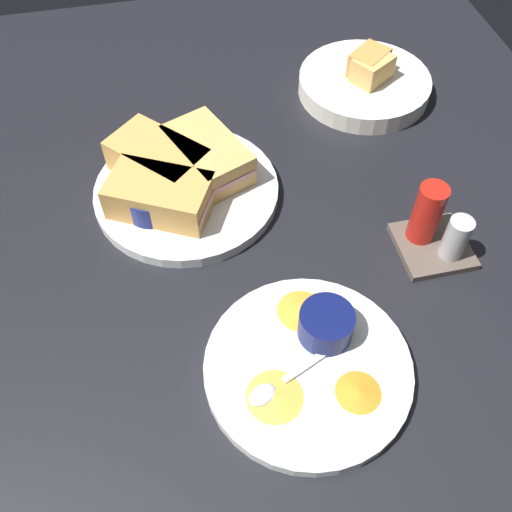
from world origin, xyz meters
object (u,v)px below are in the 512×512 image
object	(u,v)px
spoon_by_dark_ramekin	(190,189)
plate_chips_companion	(308,368)
ramekin_light_gravy	(326,324)
spoon_by_gravy_ramekin	(272,388)
ramekin_dark_sauce	(151,199)
plate_sandwich_main	(187,191)
sandwich_half_extra	(160,195)
sandwich_half_far	(158,159)
sandwich_half_near	(208,155)
condiment_caddy	(435,230)
bread_basket_rear	(365,82)

from	to	relation	value
spoon_by_dark_ramekin	plate_chips_companion	bearing A→B (deg)	16.90
ramekin_light_gravy	spoon_by_gravy_ramekin	distance (cm)	9.24
ramekin_dark_sauce	plate_chips_companion	size ratio (longest dim) A/B	0.32
ramekin_dark_sauce	ramekin_light_gravy	distance (cm)	28.54
plate_sandwich_main	sandwich_half_extra	bearing A→B (deg)	-49.67
spoon_by_dark_ramekin	ramekin_dark_sauce	bearing A→B (deg)	-67.70
spoon_by_gravy_ramekin	sandwich_half_far	bearing A→B (deg)	-167.54
sandwich_half_near	ramekin_dark_sauce	bearing A→B (deg)	-54.55
plate_sandwich_main	condiment_caddy	distance (cm)	33.38
ramekin_dark_sauce	spoon_by_gravy_ramekin	world-z (taller)	ramekin_dark_sauce
sandwich_half_far	spoon_by_dark_ramekin	bearing A→B (deg)	38.24
sandwich_half_near	condiment_caddy	distance (cm)	31.85
sandwich_half_extra	ramekin_light_gravy	bearing A→B (deg)	34.35
plate_sandwich_main	spoon_by_gravy_ramekin	distance (cm)	31.72
plate_sandwich_main	spoon_by_gravy_ramekin	bearing A→B (deg)	8.39
sandwich_half_near	bread_basket_rear	xyz separation A→B (cm)	(-13.39, 27.80, -2.03)
sandwich_half_extra	condiment_caddy	world-z (taller)	condiment_caddy
spoon_by_gravy_ramekin	bread_basket_rear	xyz separation A→B (cm)	(-47.87, 26.85, 0.00)
ramekin_light_gravy	sandwich_half_far	bearing A→B (deg)	-153.05
spoon_by_gravy_ramekin	bread_basket_rear	size ratio (longest dim) A/B	0.46
ramekin_dark_sauce	ramekin_light_gravy	xyz separation A→B (cm)	(23.04, 16.85, 0.16)
condiment_caddy	sandwich_half_near	bearing A→B (deg)	-126.56
plate_chips_companion	ramekin_dark_sauce	bearing A→B (deg)	-152.17
ramekin_dark_sauce	spoon_by_gravy_ramekin	distance (cm)	29.98
sandwich_half_near	ramekin_light_gravy	distance (cm)	30.29
ramekin_dark_sauce	spoon_by_dark_ramekin	size ratio (longest dim) A/B	0.75
plate_sandwich_main	spoon_by_dark_ramekin	xyz separation A→B (cm)	(0.80, 0.41, 1.16)
plate_sandwich_main	sandwich_half_far	size ratio (longest dim) A/B	1.72
sandwich_half_extra	ramekin_dark_sauce	size ratio (longest dim) A/B	2.06
sandwich_half_far	condiment_caddy	xyz separation A→B (cm)	(19.52, 32.37, -0.59)
plate_sandwich_main	ramekin_light_gravy	bearing A→B (deg)	24.72
plate_sandwich_main	spoon_by_dark_ramekin	size ratio (longest dim) A/B	2.62
ramekin_light_gravy	spoon_by_gravy_ramekin	size ratio (longest dim) A/B	0.64
spoon_by_dark_ramekin	ramekin_light_gravy	world-z (taller)	ramekin_light_gravy
sandwich_half_far	spoon_by_gravy_ramekin	bearing A→B (deg)	12.46
spoon_by_gravy_ramekin	bread_basket_rear	world-z (taller)	bread_basket_rear
sandwich_half_far	sandwich_half_near	bearing A→B (deg)	85.33
sandwich_half_extra	ramekin_light_gravy	size ratio (longest dim) A/B	2.44
plate_sandwich_main	sandwich_half_near	size ratio (longest dim) A/B	1.70
spoon_by_dark_ramekin	spoon_by_gravy_ramekin	bearing A→B (deg)	7.85
sandwich_half_extra	ramekin_dark_sauce	xyz separation A→B (cm)	(-0.15, -1.20, -0.55)
ramekin_dark_sauce	spoon_by_dark_ramekin	xyz separation A→B (cm)	(-2.17, 5.28, -1.48)
sandwich_half_far	spoon_by_dark_ramekin	xyz separation A→B (cm)	(4.47, 3.53, -2.04)
sandwich_half_near	ramekin_dark_sauce	world-z (taller)	sandwich_half_near
plate_chips_companion	condiment_caddy	distance (cm)	24.44
bread_basket_rear	spoon_by_gravy_ramekin	bearing A→B (deg)	-29.29
ramekin_light_gravy	condiment_caddy	distance (cm)	20.05
sandwich_half_extra	sandwich_half_near	bearing A→B (deg)	130.33
sandwich_half_far	bread_basket_rear	size ratio (longest dim) A/B	0.70
spoon_by_dark_ramekin	ramekin_light_gravy	xyz separation A→B (cm)	(25.21, 11.57, 1.64)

